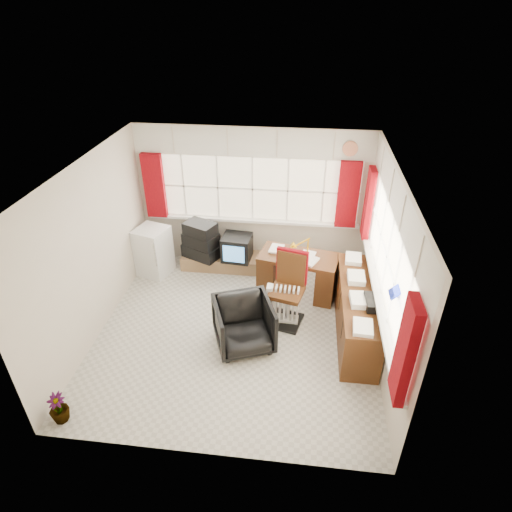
% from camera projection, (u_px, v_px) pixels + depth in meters
% --- Properties ---
extents(ground, '(4.00, 4.00, 0.00)m').
position_uv_depth(ground, '(236.00, 331.00, 6.36)').
color(ground, beige).
rests_on(ground, ground).
extents(room_walls, '(4.00, 4.00, 4.00)m').
position_uv_depth(room_walls, '(233.00, 244.00, 5.58)').
color(room_walls, beige).
rests_on(room_walls, ground).
extents(window_back, '(3.70, 0.12, 3.60)m').
position_uv_depth(window_back, '(252.00, 217.00, 7.51)').
color(window_back, '#FFEEC9').
rests_on(window_back, room_walls).
extents(window_right, '(0.12, 3.70, 3.60)m').
position_uv_depth(window_right, '(379.00, 289.00, 5.67)').
color(window_right, '#FFEEC9').
rests_on(window_right, room_walls).
extents(curtains, '(3.83, 3.83, 1.15)m').
position_uv_depth(curtains, '(306.00, 219.00, 6.29)').
color(curtains, maroon).
rests_on(curtains, room_walls).
extents(overhead_cabinets, '(3.98, 3.98, 0.48)m').
position_uv_depth(overhead_cabinets, '(313.00, 166.00, 5.91)').
color(overhead_cabinets, silver).
rests_on(overhead_cabinets, room_walls).
extents(desk, '(1.35, 0.86, 0.75)m').
position_uv_depth(desk, '(298.00, 273.00, 6.99)').
color(desk, '#573214').
rests_on(desk, ground).
extents(desk_lamp, '(0.14, 0.11, 0.40)m').
position_uv_depth(desk_lamp, '(308.00, 244.00, 6.59)').
color(desk_lamp, '#FFBB0A').
rests_on(desk_lamp, desk).
extents(task_chair, '(0.59, 0.61, 1.16)m').
position_uv_depth(task_chair, '(289.00, 285.00, 6.33)').
color(task_chair, black).
rests_on(task_chair, ground).
extents(office_chair, '(1.01, 1.02, 0.72)m').
position_uv_depth(office_chair, '(244.00, 325.00, 5.94)').
color(office_chair, black).
rests_on(office_chair, ground).
extents(radiator, '(0.44, 0.20, 0.65)m').
position_uv_depth(radiator, '(284.00, 308.00, 6.41)').
color(radiator, white).
rests_on(radiator, ground).
extents(credenza, '(0.50, 2.00, 0.85)m').
position_uv_depth(credenza, '(356.00, 311.00, 6.15)').
color(credenza, '#573214').
rests_on(credenza, ground).
extents(file_tray, '(0.30, 0.37, 0.12)m').
position_uv_depth(file_tray, '(376.00, 303.00, 5.65)').
color(file_tray, black).
rests_on(file_tray, credenza).
extents(tv_bench, '(1.40, 0.50, 0.25)m').
position_uv_depth(tv_bench, '(221.00, 261.00, 7.81)').
color(tv_bench, '#8A6545').
rests_on(tv_bench, ground).
extents(crt_tv, '(0.53, 0.50, 0.45)m').
position_uv_depth(crt_tv, '(237.00, 248.00, 7.52)').
color(crt_tv, black).
rests_on(crt_tv, tv_bench).
extents(hifi_stack, '(0.74, 0.63, 0.66)m').
position_uv_depth(hifi_stack, '(201.00, 241.00, 7.54)').
color(hifi_stack, black).
rests_on(hifi_stack, tv_bench).
extents(mini_fridge, '(0.64, 0.65, 0.87)m').
position_uv_depth(mini_fridge, '(153.00, 251.00, 7.50)').
color(mini_fridge, white).
rests_on(mini_fridge, ground).
extents(spray_bottle_a, '(0.14, 0.14, 0.29)m').
position_uv_depth(spray_bottle_a, '(201.00, 261.00, 7.77)').
color(spray_bottle_a, silver).
rests_on(spray_bottle_a, ground).
extents(spray_bottle_b, '(0.13, 0.13, 0.21)m').
position_uv_depth(spray_bottle_b, '(267.00, 279.00, 7.35)').
color(spray_bottle_b, '#96E0DD').
rests_on(spray_bottle_b, ground).
extents(flower_vase, '(0.26, 0.26, 0.40)m').
position_uv_depth(flower_vase, '(58.00, 408.00, 4.95)').
color(flower_vase, black).
rests_on(flower_vase, ground).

